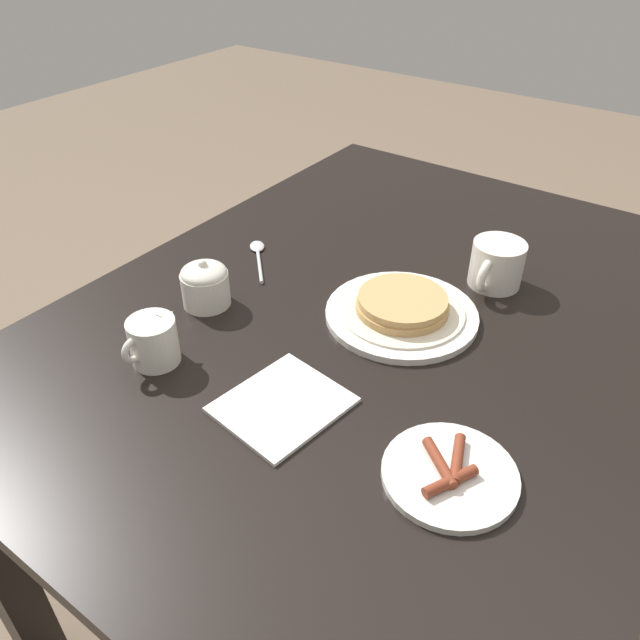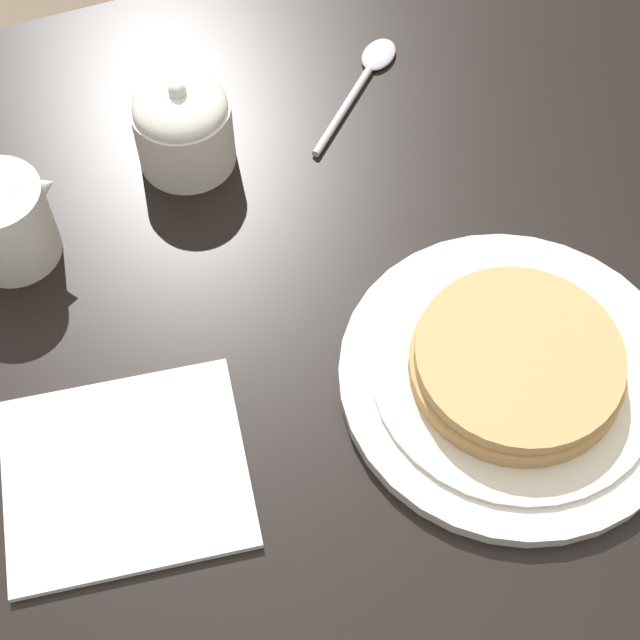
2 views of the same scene
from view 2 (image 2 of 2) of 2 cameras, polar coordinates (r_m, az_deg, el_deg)
name	(u,v)px [view 2 (image 2 of 2)]	position (r m, az deg, el deg)	size (l,w,h in m)	color
ground_plane	(413,627)	(1.46, 5.43, -17.33)	(8.00, 8.00, 0.00)	#7A6651
dining_table	(473,421)	(0.86, 8.87, -5.85)	(1.29, 0.98, 0.76)	black
pancake_plate	(512,371)	(0.73, 11.13, -2.95)	(0.26, 0.26, 0.04)	white
creamer_pitcher	(5,221)	(0.80, -17.88, 5.51)	(0.11, 0.07, 0.08)	silver
sugar_bowl	(183,126)	(0.83, -7.98, 11.14)	(0.08, 0.08, 0.09)	silver
napkin	(127,478)	(0.70, -11.15, -9.04)	(0.19, 0.17, 0.01)	white
spoon	(367,73)	(0.92, 2.74, 14.16)	(0.13, 0.12, 0.01)	silver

